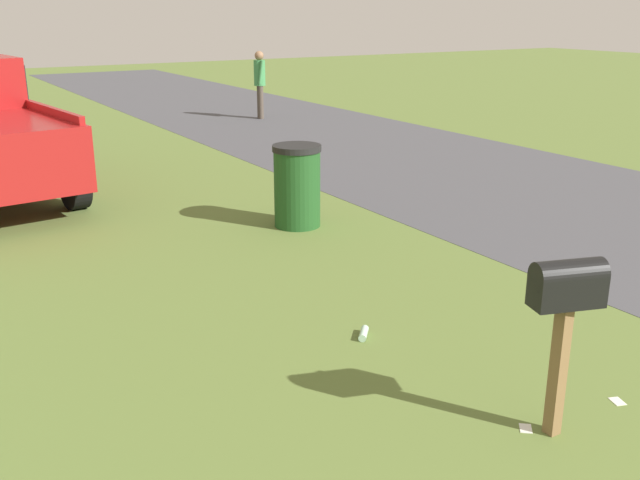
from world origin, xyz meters
The scene contains 6 objects.
mailbox centered at (4.42, -0.31, 1.02)m, with size 0.34×0.52×1.28m.
trash_bin centered at (9.72, -1.29, 0.56)m, with size 0.65×0.65×1.10m.
pedestrian centered at (18.91, -5.37, 1.02)m, with size 0.48×0.30×1.75m.
litter_wrapper_midfield_b centered at (4.55, -0.20, 0.00)m, with size 0.12×0.08×0.01m, color silver.
litter_wrapper_far_scatter centered at (4.45, -1.07, 0.00)m, with size 0.12×0.08×0.01m, color silver.
litter_bottle_near_hydrant centered at (6.37, -0.07, 0.04)m, with size 0.07×0.07×0.22m, color #B2D8BF.
Camera 1 is at (1.52, 3.34, 2.82)m, focal length 40.56 mm.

